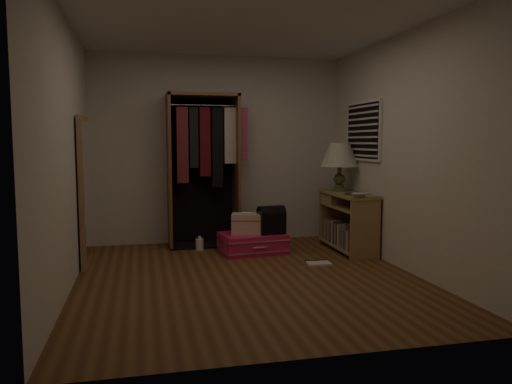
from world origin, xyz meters
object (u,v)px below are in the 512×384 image
pink_suitcase (253,243)px  white_jug (200,244)px  black_bag (271,219)px  train_case (247,223)px  floor_mirror (85,191)px  open_wardrobe (205,156)px  console_bookshelf (347,220)px  table_lamp (340,156)px

pink_suitcase → white_jug: 0.71m
pink_suitcase → black_bag: 0.39m
train_case → black_bag: black_bag is taller
pink_suitcase → black_bag: size_ratio=2.46×
floor_mirror → open_wardrobe: bearing=27.4°
console_bookshelf → black_bag: console_bookshelf is taller
floor_mirror → train_case: 1.99m
pink_suitcase → train_case: (-0.07, 0.02, 0.25)m
open_wardrobe → white_jug: bearing=-111.6°
console_bookshelf → pink_suitcase: 1.27m
black_bag → white_jug: bearing=150.4°
console_bookshelf → white_jug: bearing=167.6°
floor_mirror → train_case: bearing=4.8°
black_bag → white_jug: size_ratio=1.97×
console_bookshelf → floor_mirror: 3.27m
console_bookshelf → table_lamp: 0.87m
console_bookshelf → black_bag: bearing=177.8°
train_case → black_bag: (0.30, -0.09, 0.06)m
floor_mirror → white_jug: (1.36, 0.45, -0.77)m
black_bag → console_bookshelf: bearing=-8.6°
open_wardrobe → pink_suitcase: open_wardrobe is taller
pink_suitcase → black_bag: bearing=-23.7°
console_bookshelf → open_wardrobe: (-1.75, 0.73, 0.82)m
table_lamp → open_wardrobe: bearing=165.4°
pink_suitcase → white_jug: pink_suitcase is taller
floor_mirror → table_lamp: (3.24, 0.31, 0.37)m
floor_mirror → black_bag: bearing=2.0°
train_case → table_lamp: (1.31, 0.15, 0.84)m
train_case → table_lamp: 1.57m
pink_suitcase → table_lamp: bearing=0.8°
table_lamp → white_jug: 2.21m
floor_mirror → black_bag: 2.27m
open_wardrobe → floor_mirror: (-1.48, -0.77, -0.37)m
floor_mirror → table_lamp: 3.28m
train_case → black_bag: bearing=-0.6°
console_bookshelf → train_case: bearing=174.5°
console_bookshelf → floor_mirror: size_ratio=0.66×
pink_suitcase → white_jug: size_ratio=4.83×
console_bookshelf → black_bag: size_ratio=3.11×
black_bag → white_jug: (-0.87, 0.37, -0.36)m
open_wardrobe → train_case: 1.13m
floor_mirror → white_jug: floor_mirror is taller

